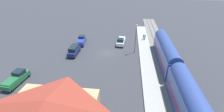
# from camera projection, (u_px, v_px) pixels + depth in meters

# --- Properties ---
(ground_plane) EXTENTS (200.00, 200.00, 0.00)m
(ground_plane) POSITION_uv_depth(u_px,v_px,m) (107.00, 53.00, 38.38)
(ground_plane) COLOR #38383D
(railway_track) EXTENTS (4.80, 70.00, 0.30)m
(railway_track) POSITION_uv_depth(u_px,v_px,m) (162.00, 56.00, 36.92)
(railway_track) COLOR slate
(railway_track) RESTS_ON ground
(platform) EXTENTS (3.20, 46.00, 0.30)m
(platform) POSITION_uv_depth(u_px,v_px,m) (146.00, 55.00, 37.30)
(platform) COLOR #A8A399
(platform) RESTS_ON ground
(pedestrian_on_platform) EXTENTS (0.36, 0.36, 1.71)m
(pedestrian_on_platform) POSITION_uv_depth(u_px,v_px,m) (143.00, 37.00, 45.03)
(pedestrian_on_platform) COLOR #23284C
(pedestrian_on_platform) RESTS_ON platform
(pedestrian_waiting_far) EXTENTS (0.36, 0.36, 1.71)m
(pedestrian_waiting_far) POSITION_uv_depth(u_px,v_px,m) (145.00, 37.00, 45.00)
(pedestrian_waiting_far) COLOR #333338
(pedestrian_waiting_far) RESTS_ON platform
(pickup_blue) EXTENTS (2.66, 5.61, 2.14)m
(pickup_blue) POSITION_uv_depth(u_px,v_px,m) (81.00, 40.00, 43.12)
(pickup_blue) COLOR #283D9E
(pickup_blue) RESTS_ON ground
(pickup_white) EXTENTS (2.37, 5.54, 2.14)m
(pickup_white) POSITION_uv_depth(u_px,v_px,m) (121.00, 41.00, 42.73)
(pickup_white) COLOR white
(pickup_white) RESTS_ON ground
(pickup_green) EXTENTS (2.33, 5.52, 2.14)m
(pickup_green) POSITION_uv_depth(u_px,v_px,m) (16.00, 78.00, 27.28)
(pickup_green) COLOR #236638
(pickup_green) RESTS_ON ground
(suv_navy) EXTENTS (1.97, 4.90, 2.22)m
(suv_navy) POSITION_uv_depth(u_px,v_px,m) (74.00, 50.00, 37.22)
(suv_navy) COLOR navy
(suv_navy) RESTS_ON ground
(light_pole_near_platform) EXTENTS (0.44, 0.44, 7.51)m
(light_pole_near_platform) POSITION_uv_depth(u_px,v_px,m) (136.00, 35.00, 36.38)
(light_pole_near_platform) COLOR #515156
(light_pole_near_platform) RESTS_ON ground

